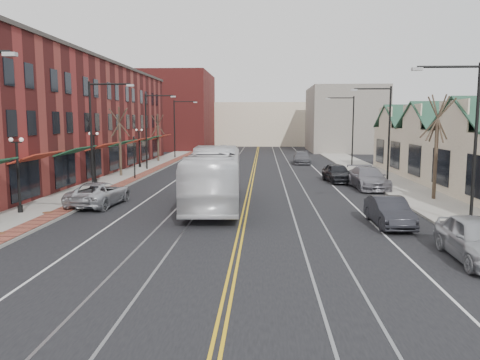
# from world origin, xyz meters

# --- Properties ---
(ground) EXTENTS (160.00, 160.00, 0.00)m
(ground) POSITION_xyz_m (0.00, 0.00, 0.00)
(ground) COLOR black
(ground) RESTS_ON ground
(sidewalk_left) EXTENTS (4.00, 120.00, 0.15)m
(sidewalk_left) POSITION_xyz_m (-12.00, 20.00, 0.07)
(sidewalk_left) COLOR gray
(sidewalk_left) RESTS_ON ground
(sidewalk_right) EXTENTS (4.00, 120.00, 0.15)m
(sidewalk_right) POSITION_xyz_m (12.00, 20.00, 0.07)
(sidewalk_right) COLOR gray
(sidewalk_right) RESTS_ON ground
(building_left) EXTENTS (10.00, 50.00, 11.00)m
(building_left) POSITION_xyz_m (-19.00, 27.00, 5.50)
(building_left) COLOR maroon
(building_left) RESTS_ON ground
(building_right) EXTENTS (8.00, 36.00, 4.60)m
(building_right) POSITION_xyz_m (18.00, 20.00, 2.30)
(building_right) COLOR beige
(building_right) RESTS_ON ground
(backdrop_left) EXTENTS (14.00, 18.00, 14.00)m
(backdrop_left) POSITION_xyz_m (-16.00, 70.00, 7.00)
(backdrop_left) COLOR maroon
(backdrop_left) RESTS_ON ground
(backdrop_mid) EXTENTS (22.00, 14.00, 9.00)m
(backdrop_mid) POSITION_xyz_m (0.00, 85.00, 4.50)
(backdrop_mid) COLOR beige
(backdrop_mid) RESTS_ON ground
(backdrop_right) EXTENTS (12.00, 16.00, 11.00)m
(backdrop_right) POSITION_xyz_m (15.00, 65.00, 5.50)
(backdrop_right) COLOR slate
(backdrop_right) RESTS_ON ground
(streetlight_l_1) EXTENTS (3.33, 0.25, 8.00)m
(streetlight_l_1) POSITION_xyz_m (-11.05, 16.00, 5.03)
(streetlight_l_1) COLOR black
(streetlight_l_1) RESTS_ON sidewalk_left
(streetlight_l_2) EXTENTS (3.33, 0.25, 8.00)m
(streetlight_l_2) POSITION_xyz_m (-11.05, 32.00, 5.03)
(streetlight_l_2) COLOR black
(streetlight_l_2) RESTS_ON sidewalk_left
(streetlight_l_3) EXTENTS (3.33, 0.25, 8.00)m
(streetlight_l_3) POSITION_xyz_m (-11.05, 48.00, 5.03)
(streetlight_l_3) COLOR black
(streetlight_l_3) RESTS_ON sidewalk_left
(streetlight_r_0) EXTENTS (3.33, 0.25, 8.00)m
(streetlight_r_0) POSITION_xyz_m (11.05, 6.00, 5.03)
(streetlight_r_0) COLOR black
(streetlight_r_0) RESTS_ON sidewalk_right
(streetlight_r_1) EXTENTS (3.33, 0.25, 8.00)m
(streetlight_r_1) POSITION_xyz_m (11.05, 22.00, 5.03)
(streetlight_r_1) COLOR black
(streetlight_r_1) RESTS_ON sidewalk_right
(streetlight_r_2) EXTENTS (3.33, 0.25, 8.00)m
(streetlight_r_2) POSITION_xyz_m (11.05, 38.00, 5.03)
(streetlight_r_2) COLOR black
(streetlight_r_2) RESTS_ON sidewalk_right
(lamppost_l_1) EXTENTS (0.84, 0.28, 4.27)m
(lamppost_l_1) POSITION_xyz_m (-12.80, 8.00, 2.20)
(lamppost_l_1) COLOR black
(lamppost_l_1) RESTS_ON sidewalk_left
(lamppost_l_2) EXTENTS (0.84, 0.28, 4.27)m
(lamppost_l_2) POSITION_xyz_m (-12.80, 20.00, 2.20)
(lamppost_l_2) COLOR black
(lamppost_l_2) RESTS_ON sidewalk_left
(lamppost_l_3) EXTENTS (0.84, 0.28, 4.27)m
(lamppost_l_3) POSITION_xyz_m (-12.80, 34.00, 2.20)
(lamppost_l_3) COLOR black
(lamppost_l_3) RESTS_ON sidewalk_left
(tree_left_near) EXTENTS (1.78, 1.37, 6.48)m
(tree_left_near) POSITION_xyz_m (-12.50, 26.00, 3.51)
(tree_left_near) COLOR #382B21
(tree_left_near) RESTS_ON sidewalk_left
(tree_left_far) EXTENTS (1.66, 1.28, 6.02)m
(tree_left_far) POSITION_xyz_m (-12.50, 42.00, 3.28)
(tree_left_far) COLOR #382B21
(tree_left_far) RESTS_ON sidewalk_left
(tree_right_mid) EXTENTS (1.90, 1.46, 6.93)m
(tree_right_mid) POSITION_xyz_m (12.50, 14.00, 3.75)
(tree_right_mid) COLOR #382B21
(tree_right_mid) RESTS_ON sidewalk_right
(manhole_far) EXTENTS (0.60, 0.60, 0.02)m
(manhole_far) POSITION_xyz_m (-11.20, 8.00, 0.16)
(manhole_far) COLOR #592D19
(manhole_far) RESTS_ON sidewalk_left
(traffic_signal) EXTENTS (0.18, 0.15, 3.80)m
(traffic_signal) POSITION_xyz_m (-10.60, 24.00, 2.35)
(traffic_signal) COLOR black
(traffic_signal) RESTS_ON sidewalk_left
(transit_bus) EXTENTS (3.73, 13.27, 3.66)m
(transit_bus) POSITION_xyz_m (-2.00, 11.51, 1.83)
(transit_bus) COLOR silver
(transit_bus) RESTS_ON ground
(parked_suv) EXTENTS (2.95, 5.65, 1.52)m
(parked_suv) POSITION_xyz_m (-9.30, 11.11, 0.76)
(parked_suv) COLOR #ADAFB4
(parked_suv) RESTS_ON ground
(parked_car_a) EXTENTS (2.20, 5.12, 1.72)m
(parked_car_a) POSITION_xyz_m (9.30, 0.31, 0.86)
(parked_car_a) COLOR #A6A8AD
(parked_car_a) RESTS_ON ground
(parked_car_b) EXTENTS (1.68, 4.55, 1.49)m
(parked_car_b) POSITION_xyz_m (7.50, 6.21, 0.74)
(parked_car_b) COLOR #232328
(parked_car_b) RESTS_ON ground
(parked_car_c) EXTENTS (2.71, 6.02, 1.71)m
(parked_car_c) POSITION_xyz_m (9.30, 19.31, 0.86)
(parked_car_c) COLOR slate
(parked_car_c) RESTS_ON ground
(parked_car_d) EXTENTS (2.44, 4.99, 1.64)m
(parked_car_d) POSITION_xyz_m (7.50, 23.17, 0.82)
(parked_car_d) COLOR black
(parked_car_d) RESTS_ON ground
(distant_car_left) EXTENTS (2.12, 4.69, 1.49)m
(distant_car_left) POSITION_xyz_m (-4.05, 43.55, 0.75)
(distant_car_left) COLOR black
(distant_car_left) RESTS_ON ground
(distant_car_right) EXTENTS (2.42, 5.38, 1.53)m
(distant_car_right) POSITION_xyz_m (5.83, 40.55, 0.77)
(distant_car_right) COLOR #57575D
(distant_car_right) RESTS_ON ground
(distant_car_far) EXTENTS (1.88, 4.30, 1.44)m
(distant_car_far) POSITION_xyz_m (-5.56, 59.13, 0.72)
(distant_car_far) COLOR #B6B7BD
(distant_car_far) RESTS_ON ground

